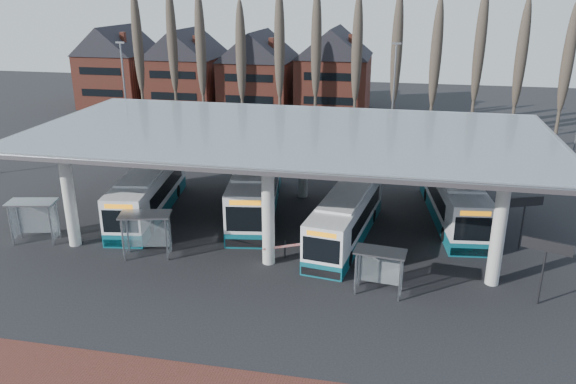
% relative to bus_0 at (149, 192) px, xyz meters
% --- Properties ---
extents(ground, '(140.00, 140.00, 0.00)m').
position_rel_bus_0_xyz_m(ground, '(9.76, -8.21, -1.48)').
color(ground, black).
rests_on(ground, ground).
extents(station_canopy, '(32.00, 16.00, 6.34)m').
position_rel_bus_0_xyz_m(station_canopy, '(9.76, -0.21, 4.20)').
color(station_canopy, '#B8B8B3').
rests_on(station_canopy, ground).
extents(poplar_row, '(45.10, 1.10, 14.50)m').
position_rel_bus_0_xyz_m(poplar_row, '(9.76, 24.79, 7.29)').
color(poplar_row, '#473D33').
rests_on(poplar_row, ground).
extents(townhouse_row, '(36.80, 10.30, 12.25)m').
position_rel_bus_0_xyz_m(townhouse_row, '(-5.99, 35.79, 4.46)').
color(townhouse_row, brown).
rests_on(townhouse_row, ground).
extents(lamp_post_a, '(0.80, 0.16, 10.17)m').
position_rel_bus_0_xyz_m(lamp_post_a, '(-8.24, 13.79, 3.85)').
color(lamp_post_a, slate).
rests_on(lamp_post_a, ground).
extents(lamp_post_b, '(0.80, 0.16, 10.17)m').
position_rel_bus_0_xyz_m(lamp_post_b, '(15.76, 17.79, 3.85)').
color(lamp_post_b, slate).
rests_on(lamp_post_b, ground).
extents(bus_0, '(4.02, 11.54, 3.14)m').
position_rel_bus_0_xyz_m(bus_0, '(0.00, 0.00, 0.00)').
color(bus_0, white).
rests_on(bus_0, ground).
extents(bus_1, '(4.50, 12.63, 3.44)m').
position_rel_bus_0_xyz_m(bus_1, '(7.09, 1.93, 0.14)').
color(bus_1, white).
rests_on(bus_1, ground).
extents(bus_2, '(3.85, 11.08, 3.02)m').
position_rel_bus_0_xyz_m(bus_2, '(13.67, -1.56, -0.06)').
color(bus_2, white).
rests_on(bus_2, ground).
extents(bus_3, '(3.85, 11.73, 3.20)m').
position_rel_bus_0_xyz_m(bus_3, '(20.27, 2.98, 0.03)').
color(bus_3, white).
rests_on(bus_3, ground).
extents(shelter_0, '(3.03, 1.94, 2.60)m').
position_rel_bus_0_xyz_m(shelter_0, '(-4.83, -5.60, 0.41)').
color(shelter_0, gray).
rests_on(shelter_0, ground).
extents(shelter_1, '(3.08, 2.02, 2.63)m').
position_rel_bus_0_xyz_m(shelter_1, '(2.71, -6.14, 0.43)').
color(shelter_1, gray).
rests_on(shelter_1, ground).
extents(shelter_2, '(2.67, 1.55, 2.36)m').
position_rel_bus_0_xyz_m(shelter_2, '(15.98, -7.76, 0.23)').
color(shelter_2, gray).
rests_on(shelter_2, ground).
extents(info_sign_0, '(2.18, 0.94, 3.41)m').
position_rel_bus_0_xyz_m(info_sign_0, '(23.69, -7.38, 1.38)').
color(info_sign_0, black).
rests_on(info_sign_0, ground).
extents(info_sign_1, '(2.08, 0.94, 3.27)m').
position_rel_bus_0_xyz_m(info_sign_1, '(23.92, -1.03, 1.26)').
color(info_sign_1, black).
rests_on(info_sign_1, ground).
extents(barrier, '(2.07, 1.16, 1.14)m').
position_rel_bus_0_xyz_m(barrier, '(10.54, -5.41, -0.59)').
color(barrier, black).
rests_on(barrier, ground).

